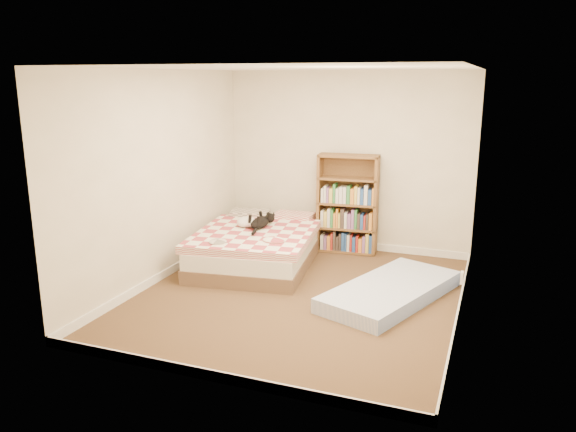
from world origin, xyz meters
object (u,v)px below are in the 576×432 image
(bookshelf, at_px, (348,216))
(white_dog, at_px, (247,222))
(bed, at_px, (259,246))
(floor_mattress, at_px, (391,291))
(black_cat, at_px, (261,222))

(bookshelf, height_order, white_dog, bookshelf)
(bed, xyz_separation_m, white_dog, (-0.18, 0.02, 0.30))
(bed, xyz_separation_m, floor_mattress, (1.87, -0.60, -0.16))
(floor_mattress, height_order, white_dog, white_dog)
(floor_mattress, bearing_deg, white_dog, -176.19)
(bookshelf, distance_m, black_cat, 1.27)
(black_cat, height_order, white_dog, black_cat)
(bookshelf, relative_size, white_dog, 4.38)
(white_dog, bearing_deg, black_cat, 8.94)
(bed, relative_size, black_cat, 2.98)
(bed, bearing_deg, black_cat, 76.64)
(bed, bearing_deg, bookshelf, 35.99)
(bookshelf, bearing_deg, white_dog, -146.14)
(bookshelf, xyz_separation_m, black_cat, (-0.95, -0.84, 0.03))
(bookshelf, bearing_deg, bed, -140.84)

